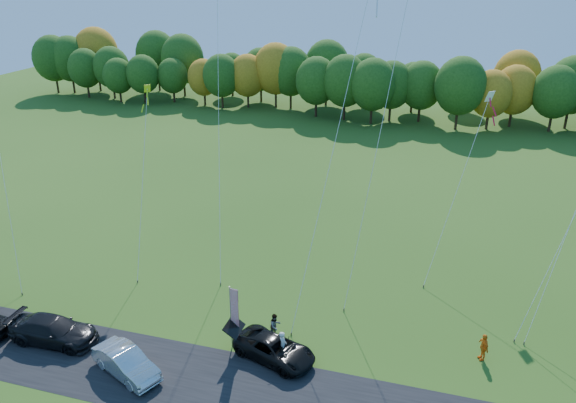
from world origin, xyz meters
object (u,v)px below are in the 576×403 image
(person_east, at_px, (483,347))
(feather_flag, at_px, (234,312))
(silver_sedan, at_px, (126,363))
(black_suv, at_px, (275,349))

(person_east, height_order, feather_flag, feather_flag)
(feather_flag, bearing_deg, silver_sedan, -142.23)
(black_suv, xyz_separation_m, person_east, (11.57, 3.40, 0.17))
(feather_flag, bearing_deg, person_east, 12.45)
(person_east, distance_m, feather_flag, 14.57)
(black_suv, distance_m, feather_flag, 3.20)
(black_suv, relative_size, feather_flag, 1.18)
(black_suv, distance_m, person_east, 12.06)
(silver_sedan, distance_m, feather_flag, 6.56)
(silver_sedan, relative_size, feather_flag, 1.09)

